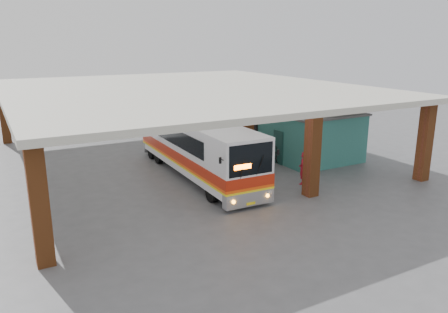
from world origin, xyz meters
TOP-DOWN VIEW (x-y plane):
  - ground at (0.00, 0.00)m, footprint 90.00×90.00m
  - brick_columns at (1.43, 5.00)m, footprint 20.10×21.60m
  - canopy_roof at (0.50, 6.50)m, footprint 21.00×23.00m
  - shop_building at (7.49, 4.00)m, footprint 5.20×8.20m
  - coach_bus at (-0.54, 2.68)m, footprint 2.79×12.07m
  - motorcycle at (4.39, 2.30)m, footprint 2.32×1.39m
  - pedestrian at (3.79, -1.39)m, footprint 0.77×0.74m
  - red_chair at (4.89, 5.34)m, footprint 0.50×0.50m

SIDE VIEW (x-z plane):
  - ground at x=0.00m, z-range 0.00..0.00m
  - red_chair at x=4.89m, z-range -0.03..0.76m
  - motorcycle at x=4.39m, z-range 0.00..1.15m
  - pedestrian at x=3.79m, z-range 0.00..1.77m
  - shop_building at x=7.49m, z-range 0.01..3.12m
  - coach_bus at x=-0.54m, z-range -0.01..3.49m
  - brick_columns at x=1.43m, z-range 0.00..4.35m
  - canopy_roof at x=0.50m, z-range 4.35..4.65m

